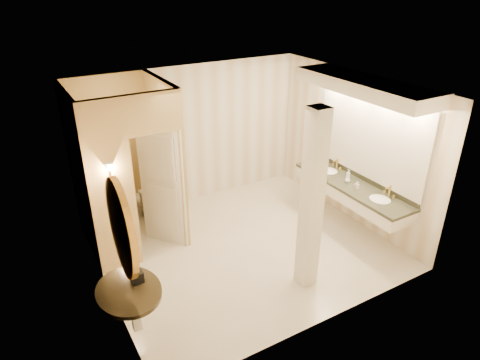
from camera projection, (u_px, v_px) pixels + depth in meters
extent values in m
plane|color=silver|center=(244.00, 247.00, 7.23)|extent=(4.50, 4.50, 0.00)
plane|color=silver|center=(245.00, 89.00, 6.04)|extent=(4.50, 4.50, 0.00)
cube|color=silver|center=(191.00, 136.00, 8.19)|extent=(4.50, 0.02, 2.70)
cube|color=silver|center=(330.00, 237.00, 5.08)|extent=(4.50, 0.02, 2.70)
cube|color=silver|center=(97.00, 212.00, 5.62)|extent=(0.02, 4.00, 2.70)
cube|color=silver|center=(352.00, 148.00, 7.65)|extent=(0.02, 4.00, 2.70)
cube|color=#E1C176|center=(166.00, 158.00, 7.24)|extent=(0.10, 1.50, 2.70)
cube|color=#E1C176|center=(112.00, 191.00, 6.16)|extent=(0.65, 0.10, 2.70)
cube|color=#E1C176|center=(153.00, 113.00, 6.02)|extent=(0.80, 0.10, 0.60)
cube|color=silver|center=(163.00, 187.00, 6.92)|extent=(0.54, 0.65, 2.10)
cylinder|color=gold|center=(111.00, 180.00, 6.01)|extent=(0.03, 0.03, 0.30)
cone|color=silver|center=(109.00, 167.00, 5.93)|extent=(0.14, 0.14, 0.14)
cube|color=silver|center=(351.00, 191.00, 7.47)|extent=(0.60, 2.34, 0.24)
cube|color=black|center=(352.00, 185.00, 7.42)|extent=(0.64, 2.38, 0.05)
cube|color=black|center=(365.00, 178.00, 7.52)|extent=(0.03, 2.34, 0.10)
ellipsoid|color=white|center=(380.00, 201.00, 6.94)|extent=(0.40, 0.44, 0.15)
cylinder|color=gold|center=(390.00, 192.00, 6.97)|extent=(0.03, 0.03, 0.22)
ellipsoid|color=white|center=(328.00, 173.00, 7.92)|extent=(0.40, 0.44, 0.15)
cylinder|color=gold|center=(337.00, 164.00, 7.96)|extent=(0.03, 0.03, 0.22)
cube|color=white|center=(370.00, 136.00, 7.17)|extent=(0.03, 2.34, 1.40)
cube|color=silver|center=(365.00, 86.00, 6.66)|extent=(0.75, 2.54, 0.22)
cylinder|color=black|center=(129.00, 291.00, 4.96)|extent=(0.93, 0.93, 0.05)
cube|color=silver|center=(135.00, 310.00, 5.11)|extent=(0.10, 0.10, 0.60)
cylinder|color=#ECAF45|center=(122.00, 229.00, 4.60)|extent=(0.07, 0.93, 0.93)
cylinder|color=white|center=(125.00, 228.00, 4.62)|extent=(0.02, 0.74, 0.74)
cube|color=silver|center=(312.00, 202.00, 5.84)|extent=(0.25, 0.25, 2.70)
cube|color=black|center=(137.00, 277.00, 5.05)|extent=(0.15, 0.15, 0.14)
imported|color=white|center=(145.00, 200.00, 7.93)|extent=(0.53, 0.80, 0.75)
imported|color=beige|center=(357.00, 185.00, 7.22)|extent=(0.07, 0.07, 0.13)
imported|color=silver|center=(348.00, 179.00, 7.44)|extent=(0.12, 0.12, 0.12)
imported|color=#C6B28C|center=(348.00, 175.00, 7.50)|extent=(0.09, 0.09, 0.20)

